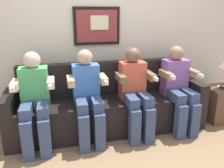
{
  "coord_description": "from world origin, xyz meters",
  "views": [
    {
      "loc": [
        -0.63,
        -2.4,
        1.55
      ],
      "look_at": [
        0.0,
        0.15,
        0.7
      ],
      "focal_mm": 36.54,
      "sensor_mm": 36.0,
      "label": 1
    }
  ],
  "objects": [
    {
      "name": "person_right_center",
      "position": [
        0.3,
        0.16,
        0.61
      ],
      "size": [
        0.46,
        0.56,
        1.11
      ],
      "color": "#D8593F",
      "rests_on": "ground_plane"
    },
    {
      "name": "couch",
      "position": [
        0.0,
        0.33,
        0.31
      ],
      "size": [
        2.56,
        0.58,
        0.9
      ],
      "color": "black",
      "rests_on": "ground_plane"
    },
    {
      "name": "person_leftmost",
      "position": [
        -0.9,
        0.16,
        0.61
      ],
      "size": [
        0.46,
        0.56,
        1.11
      ],
      "color": "#4CB266",
      "rests_on": "ground_plane"
    },
    {
      "name": "person_rightmost",
      "position": [
        0.9,
        0.16,
        0.61
      ],
      "size": [
        0.46,
        0.56,
        1.11
      ],
      "color": "#8C59A5",
      "rests_on": "ground_plane"
    },
    {
      "name": "person_left_center",
      "position": [
        -0.3,
        0.16,
        0.61
      ],
      "size": [
        0.46,
        0.56,
        1.11
      ],
      "color": "#3F72CC",
      "rests_on": "ground_plane"
    },
    {
      "name": "back_wall_assembly",
      "position": [
        -0.0,
        0.76,
        1.3
      ],
      "size": [
        4.96,
        0.1,
        2.6
      ],
      "color": "beige",
      "rests_on": "ground_plane"
    },
    {
      "name": "spare_remote_on_table",
      "position": [
        1.6,
        0.2,
        0.51
      ],
      "size": [
        0.04,
        0.13,
        0.02
      ],
      "primitive_type": "cube",
      "color": "white",
      "rests_on": "side_table_right"
    },
    {
      "name": "side_table_right",
      "position": [
        1.63,
        0.22,
        0.25
      ],
      "size": [
        0.4,
        0.4,
        0.5
      ],
      "color": "brown",
      "rests_on": "ground_plane"
    },
    {
      "name": "ground_plane",
      "position": [
        0.0,
        0.0,
        0.0
      ],
      "size": [
        6.45,
        6.45,
        0.0
      ],
      "primitive_type": "plane",
      "color": "#8C6B4C"
    }
  ]
}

